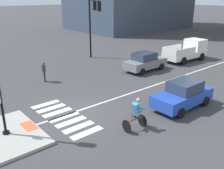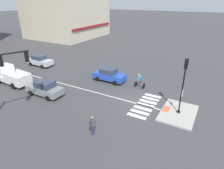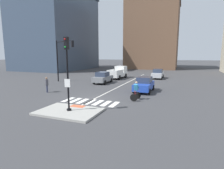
# 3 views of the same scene
# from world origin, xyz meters

# --- Properties ---
(ground_plane) EXTENTS (300.00, 300.00, 0.00)m
(ground_plane) POSITION_xyz_m (0.00, 0.00, 0.00)
(ground_plane) COLOR #3D3D3F
(traffic_island) EXTENTS (4.31, 2.97, 0.15)m
(traffic_island) POSITION_xyz_m (0.00, -3.91, 0.07)
(traffic_island) COLOR #A3A099
(traffic_island) RESTS_ON ground
(tactile_pad_front) EXTENTS (1.10, 0.60, 0.01)m
(tactile_pad_front) POSITION_xyz_m (0.00, -2.77, 0.15)
(tactile_pad_front) COLOR #DB5B38
(tactile_pad_front) RESTS_ON traffic_island
(crosswalk_stripe_a) EXTENTS (0.44, 1.80, 0.01)m
(crosswalk_stripe_a) POSITION_xyz_m (-2.25, -0.75, 0.00)
(crosswalk_stripe_a) COLOR silver
(crosswalk_stripe_a) RESTS_ON ground
(crosswalk_stripe_b) EXTENTS (0.44, 1.80, 0.01)m
(crosswalk_stripe_b) POSITION_xyz_m (-1.50, -0.75, 0.00)
(crosswalk_stripe_b) COLOR silver
(crosswalk_stripe_b) RESTS_ON ground
(crosswalk_stripe_c) EXTENTS (0.44, 1.80, 0.01)m
(crosswalk_stripe_c) POSITION_xyz_m (-0.75, -0.75, 0.00)
(crosswalk_stripe_c) COLOR silver
(crosswalk_stripe_c) RESTS_ON ground
(crosswalk_stripe_d) EXTENTS (0.44, 1.80, 0.01)m
(crosswalk_stripe_d) POSITION_xyz_m (0.00, -0.75, 0.00)
(crosswalk_stripe_d) COLOR silver
(crosswalk_stripe_d) RESTS_ON ground
(crosswalk_stripe_e) EXTENTS (0.44, 1.80, 0.01)m
(crosswalk_stripe_e) POSITION_xyz_m (0.75, -0.75, 0.00)
(crosswalk_stripe_e) COLOR silver
(crosswalk_stripe_e) RESTS_ON ground
(crosswalk_stripe_f) EXTENTS (0.44, 1.80, 0.01)m
(crosswalk_stripe_f) POSITION_xyz_m (1.50, -0.75, 0.00)
(crosswalk_stripe_f) COLOR silver
(crosswalk_stripe_f) RESTS_ON ground
(crosswalk_stripe_g) EXTENTS (0.44, 1.80, 0.01)m
(crosswalk_stripe_g) POSITION_xyz_m (2.25, -0.75, 0.00)
(crosswalk_stripe_g) COLOR silver
(crosswalk_stripe_g) RESTS_ON ground
(lane_centre_line) EXTENTS (0.14, 28.00, 0.01)m
(lane_centre_line) POSITION_xyz_m (-0.14, 10.00, 0.00)
(lane_centre_line) COLOR silver
(lane_centre_line) RESTS_ON ground
(traffic_light_mast) EXTENTS (4.24, 2.03, 6.20)m
(traffic_light_mast) POSITION_xyz_m (-9.23, 8.12, 4.31)
(traffic_light_mast) COLOR black
(traffic_light_mast) RESTS_ON ground
(car_blue_eastbound_mid) EXTENTS (1.86, 4.11, 1.64)m
(car_blue_eastbound_mid) POSITION_xyz_m (3.48, 5.45, 0.81)
(car_blue_eastbound_mid) COLOR #2347B7
(car_blue_eastbound_mid) RESTS_ON ground
(car_grey_westbound_far) EXTENTS (1.88, 4.12, 1.64)m
(car_grey_westbound_far) POSITION_xyz_m (-3.33, 9.50, 0.81)
(car_grey_westbound_far) COLOR slate
(car_grey_westbound_far) RESTS_ON ground
(pickup_truck_white_westbound_distant) EXTENTS (2.26, 5.20, 2.08)m
(pickup_truck_white_westbound_distant) POSITION_xyz_m (-3.05, 15.75, 0.98)
(pickup_truck_white_westbound_distant) COLOR white
(pickup_truck_white_westbound_distant) RESTS_ON ground
(cyclist) EXTENTS (0.75, 1.14, 1.68)m
(cyclist) POSITION_xyz_m (3.53, 1.37, 0.87)
(cyclist) COLOR black
(cyclist) RESTS_ON ground
(pedestrian_at_curb_left) EXTENTS (0.48, 0.38, 1.67)m
(pedestrian_at_curb_left) POSITION_xyz_m (-6.28, 1.19, 0.98)
(pedestrian_at_curb_left) COLOR #2D334C
(pedestrian_at_curb_left) RESTS_ON ground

